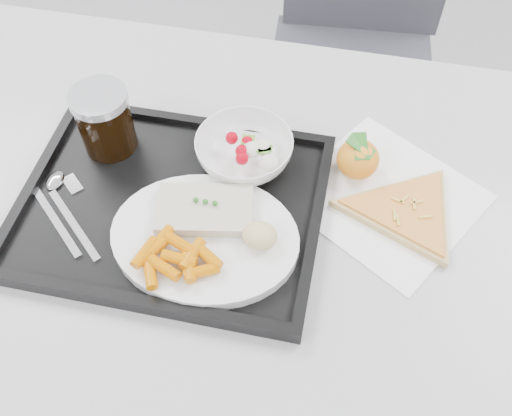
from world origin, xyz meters
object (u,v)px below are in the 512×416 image
(tray, at_px, (172,206))
(pizza_slice, at_px, (406,211))
(table, at_px, (240,229))
(cola_glass, at_px, (104,120))
(salad_bowl, at_px, (244,151))
(chair, at_px, (358,30))
(dinner_plate, at_px, (205,238))
(tangerine, at_px, (358,159))

(tray, height_order, pizza_slice, tray)
(table, bearing_deg, pizza_slice, 7.04)
(table, distance_m, cola_glass, 0.27)
(tray, bearing_deg, salad_bowl, 49.81)
(salad_bowl, distance_m, pizza_slice, 0.26)
(chair, xyz_separation_m, tray, (-0.23, -0.79, 0.22))
(salad_bowl, bearing_deg, tray, -130.19)
(table, xyz_separation_m, dinner_plate, (-0.03, -0.08, 0.09))
(chair, height_order, cola_glass, chair)
(salad_bowl, bearing_deg, dinner_plate, -97.95)
(cola_glass, bearing_deg, dinner_plate, -37.38)
(table, height_order, tray, tray)
(table, distance_m, chair, 0.78)
(tray, xyz_separation_m, tangerine, (0.26, 0.13, 0.03))
(salad_bowl, relative_size, cola_glass, 1.41)
(chair, distance_m, tray, 0.85)
(dinner_plate, bearing_deg, table, 70.49)
(tray, relative_size, salad_bowl, 2.96)
(cola_glass, bearing_deg, tangerine, 4.56)
(chair, relative_size, pizza_slice, 3.81)
(cola_glass, bearing_deg, pizza_slice, -4.25)
(cola_glass, relative_size, tangerine, 1.38)
(cola_glass, distance_m, pizza_slice, 0.48)
(tray, bearing_deg, chair, 73.44)
(dinner_plate, xyz_separation_m, salad_bowl, (0.02, 0.16, 0.01))
(table, xyz_separation_m, pizza_slice, (0.25, 0.03, 0.08))
(salad_bowl, bearing_deg, tangerine, 7.16)
(cola_glass, distance_m, tangerine, 0.40)
(table, distance_m, dinner_plate, 0.13)
(dinner_plate, bearing_deg, pizza_slice, 22.34)
(tray, height_order, dinner_plate, dinner_plate)
(table, bearing_deg, tangerine, 30.24)
(table, relative_size, tray, 2.67)
(tray, distance_m, cola_glass, 0.17)
(dinner_plate, relative_size, cola_glass, 2.50)
(dinner_plate, relative_size, pizza_slice, 1.11)
(salad_bowl, xyz_separation_m, tangerine, (0.18, 0.02, -0.00))
(tray, height_order, tangerine, tangerine)
(dinner_plate, bearing_deg, cola_glass, 142.62)
(pizza_slice, bearing_deg, chair, 98.83)
(cola_glass, bearing_deg, table, -16.31)
(tray, bearing_deg, pizza_slice, 9.91)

